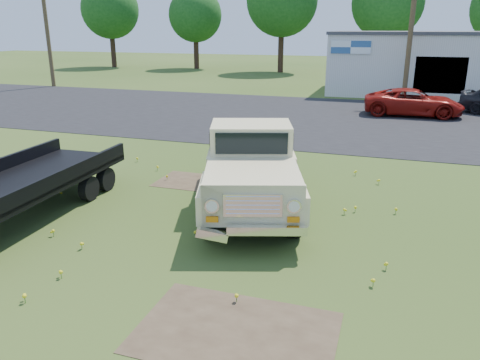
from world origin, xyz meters
name	(u,v)px	position (x,y,z in m)	size (l,w,h in m)	color
ground	(215,238)	(0.00, 0.00, 0.00)	(140.00, 140.00, 0.00)	#2E4817
asphalt_lot	(321,118)	(0.00, 15.00, 0.00)	(90.00, 14.00, 0.02)	black
dirt_patch_a	(236,332)	(1.50, -3.00, 0.00)	(3.00, 2.00, 0.01)	#443424
dirt_patch_b	(195,182)	(-2.00, 3.50, 0.00)	(2.20, 1.60, 0.01)	#443424
commercial_building	(437,62)	(6.00, 26.99, 2.10)	(14.20, 8.20, 4.15)	silver
utility_pole_west	(46,25)	(-22.00, 22.00, 4.60)	(1.60, 0.30, 9.00)	#493522
utility_pole_mid	(412,24)	(4.00, 22.00, 4.60)	(1.60, 0.30, 9.00)	#493522
treeline_a	(110,10)	(-28.00, 40.00, 6.30)	(6.40, 6.40, 9.52)	#342117
treeline_b	(195,15)	(-18.00, 41.00, 5.67)	(5.76, 5.76, 8.57)	#342117
treeline_c	(282,0)	(-8.00, 39.50, 6.93)	(7.04, 7.04, 10.47)	#342117
treeline_d	(388,3)	(2.00, 40.50, 6.62)	(6.72, 6.72, 10.00)	#342117
vintage_pickup_truck	(251,165)	(0.17, 2.14, 1.09)	(2.33, 5.99, 2.17)	beige
flatbed_trailer	(16,180)	(-4.97, -0.29, 0.93)	(2.27, 6.82, 1.86)	black
red_pickup	(413,103)	(4.42, 17.22, 0.69)	(2.28, 4.94, 1.37)	maroon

